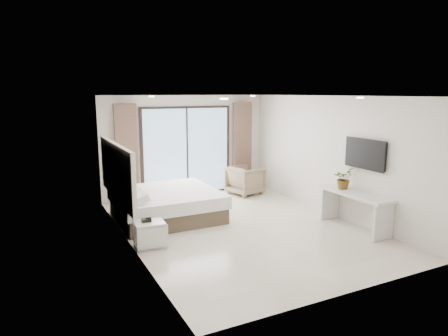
% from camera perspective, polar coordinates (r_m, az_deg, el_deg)
% --- Properties ---
extents(ground, '(6.20, 6.20, 0.00)m').
position_cam_1_polar(ground, '(8.42, 2.49, -8.47)').
color(ground, beige).
rests_on(ground, ground).
extents(room_shell, '(4.62, 6.22, 2.72)m').
position_cam_1_polar(room_shell, '(8.71, -1.34, 2.91)').
color(room_shell, silver).
rests_on(room_shell, ground).
extents(bed, '(2.20, 2.10, 0.75)m').
position_cam_1_polar(bed, '(9.00, -8.32, -5.14)').
color(bed, brown).
rests_on(bed, ground).
extents(nightstand, '(0.55, 0.47, 0.48)m').
position_cam_1_polar(nightstand, '(7.42, -10.58, -9.35)').
color(nightstand, silver).
rests_on(nightstand, ground).
extents(phone, '(0.17, 0.14, 0.06)m').
position_cam_1_polar(phone, '(7.37, -11.04, -7.32)').
color(phone, black).
rests_on(phone, nightstand).
extents(console_desk, '(0.51, 1.64, 0.77)m').
position_cam_1_polar(console_desk, '(8.60, 18.21, -4.66)').
color(console_desk, silver).
rests_on(console_desk, ground).
extents(plant, '(0.56, 0.58, 0.35)m').
position_cam_1_polar(plant, '(8.77, 16.66, -1.71)').
color(plant, '#33662D').
rests_on(plant, console_desk).
extents(armchair, '(0.94, 0.98, 0.85)m').
position_cam_1_polar(armchair, '(11.01, 3.09, -1.56)').
color(armchair, '#856957').
rests_on(armchair, ground).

